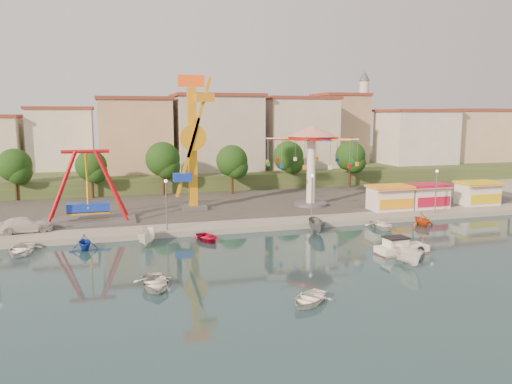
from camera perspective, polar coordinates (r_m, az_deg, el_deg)
name	(u,v)px	position (r m, az deg, el deg)	size (l,w,h in m)	color
ground	(282,266)	(41.73, 2.99, -8.41)	(200.00, 200.00, 0.00)	#15333A
quay_deck	(181,175)	(101.20, -8.61, 1.90)	(200.00, 100.00, 0.60)	#9E998E
asphalt_pad	(212,200)	(69.88, -5.11, -0.88)	(90.00, 28.00, 0.01)	#4C4944
hill_terrace	(177,167)	(106.00, -8.99, 2.86)	(200.00, 60.00, 3.00)	#384C26
pirate_ship_ride	(87,188)	(57.82, -18.71, 0.45)	(10.00, 5.00, 8.00)	#59595E
kamikaze_tower	(194,146)	(61.97, -7.12, 5.29)	(4.15, 3.10, 16.50)	#59595E
wave_swinger	(311,147)	(64.61, 6.35, 5.09)	(11.60, 11.60, 10.40)	#59595E
booth_left	(390,197)	(64.22, 15.04, -0.60)	(5.40, 3.78, 3.08)	white
booth_mid	(427,195)	(67.12, 18.93, -0.38)	(5.40, 3.78, 3.08)	white
booth_right	(478,193)	(71.84, 24.01, -0.09)	(5.40, 3.78, 3.08)	white
lamp_post_1	(166,206)	(51.71, -10.20, -1.62)	(0.14, 0.14, 5.00)	#59595E
lamp_post_2	(312,199)	(55.64, 6.41, -0.80)	(0.14, 0.14, 5.00)	#59595E
lamp_post_3	(436,193)	(63.47, 19.87, -0.08)	(0.14, 0.14, 5.00)	#59595E
tree_0	(15,165)	(76.00, -25.88, 2.76)	(4.60, 4.60, 7.19)	#382314
tree_1	(91,166)	(74.25, -18.33, 2.86)	(4.35, 4.35, 6.80)	#382314
tree_2	(163,159)	(74.05, -10.61, 3.70)	(5.02, 5.02, 7.85)	#382314
tree_3	(232,161)	(74.31, -2.78, 3.58)	(4.68, 4.68, 7.32)	#382314
tree_4	(288,156)	(80.01, 3.72, 4.08)	(4.86, 4.86, 7.60)	#382314
tree_5	(350,156)	(82.32, 10.73, 4.06)	(4.83, 4.83, 7.54)	#382314
building_1	(60,145)	(89.51, -21.49, 5.00)	(12.33, 9.01, 8.63)	silver
building_2	(140,136)	(89.79, -13.08, 6.23)	(11.95, 9.28, 11.23)	tan
building_3	(222,142)	(88.56, -3.96, 5.74)	(12.59, 10.50, 9.20)	beige
building_4	(287,140)	(95.54, 3.56, 5.98)	(10.75, 9.23, 9.24)	beige
building_5	(355,134)	(99.11, 11.24, 6.51)	(12.77, 10.96, 11.21)	tan
building_6	(413,131)	(103.72, 17.48, 6.68)	(8.23, 8.98, 12.36)	silver
building_7	(448,138)	(114.68, 21.05, 5.77)	(11.59, 10.93, 8.76)	beige
minaret	(363,114)	(103.97, 12.17, 8.75)	(2.80, 2.80, 18.00)	silver
cabin_motorboat	(400,249)	(46.94, 16.18, -6.22)	(4.85, 2.13, 1.67)	white
rowboat_a	(155,283)	(37.13, -11.49, -10.11)	(2.89, 4.05, 0.84)	silver
rowboat_b	(309,299)	(33.77, 6.04, -12.02)	(2.53, 3.54, 0.73)	white
skiff	(407,255)	(43.73, 16.87, -6.88)	(1.57, 4.16, 1.61)	white
van	(25,225)	(55.55, -24.90, -3.41)	(2.14, 5.25, 1.52)	silver
moored_boat_0	(21,249)	(49.56, -25.28, -5.95)	(2.98, 4.18, 0.87)	white
moored_boat_1	(84,242)	(48.90, -19.03, -5.42)	(2.37, 2.74, 1.45)	#1234A4
moored_boat_2	(147,237)	(48.88, -12.39, -5.03)	(1.59, 4.23, 1.64)	white
moored_boat_3	(207,237)	(49.68, -5.60, -5.17)	(2.53, 3.54, 0.73)	#BE0F34
moored_boat_5	(317,226)	(52.93, 7.00, -3.87)	(1.51, 4.01, 1.55)	slate
moored_boat_6	(382,225)	(56.43, 14.21, -3.67)	(2.79, 3.91, 0.81)	white
moored_boat_7	(422,219)	(59.04, 18.45, -2.94)	(2.51, 2.91, 1.53)	#D54512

